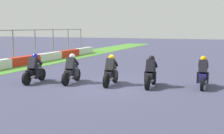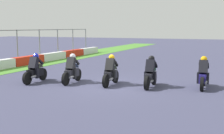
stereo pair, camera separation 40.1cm
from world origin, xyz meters
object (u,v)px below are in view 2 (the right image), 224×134
(rider_lane_a, at_px, (203,75))
(rider_lane_b, at_px, (151,74))
(rider_lane_c, at_px, (111,73))
(rider_lane_e, at_px, (35,70))
(rider_lane_d, at_px, (72,71))

(rider_lane_a, distance_m, rider_lane_b, 2.44)
(rider_lane_a, relative_size, rider_lane_c, 1.00)
(rider_lane_e, bearing_deg, rider_lane_a, -80.93)
(rider_lane_c, distance_m, rider_lane_d, 2.09)
(rider_lane_a, relative_size, rider_lane_d, 1.00)
(rider_lane_c, relative_size, rider_lane_e, 1.00)
(rider_lane_a, xyz_separation_m, rider_lane_d, (-1.24, 6.36, 0.00))
(rider_lane_b, bearing_deg, rider_lane_d, 95.43)
(rider_lane_b, relative_size, rider_lane_c, 1.00)
(rider_lane_a, height_order, rider_lane_d, same)
(rider_lane_c, distance_m, rider_lane_e, 4.01)
(rider_lane_b, distance_m, rider_lane_c, 1.97)
(rider_lane_a, distance_m, rider_lane_e, 8.40)
(rider_lane_c, bearing_deg, rider_lane_b, -85.78)
(rider_lane_a, height_order, rider_lane_b, same)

